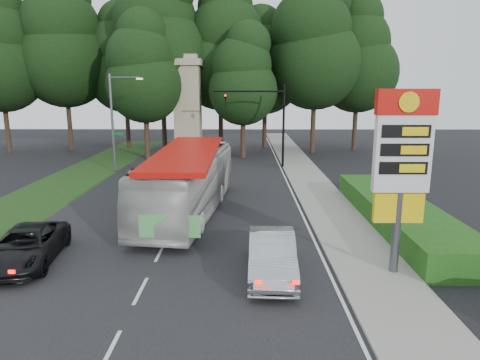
{
  "coord_description": "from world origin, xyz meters",
  "views": [
    {
      "loc": [
        3.54,
        -13.08,
        6.87
      ],
      "look_at": [
        3.37,
        8.59,
        2.2
      ],
      "focal_mm": 32.0,
      "sensor_mm": 36.0,
      "label": 1
    }
  ],
  "objects_px": {
    "gas_station_pylon": "(402,158)",
    "monument": "(188,106)",
    "sedan_silver": "(272,255)",
    "streetlight_signs": "(115,118)",
    "suv_charcoal": "(26,246)",
    "traffic_signal_mast": "(268,114)",
    "transit_bus": "(188,182)"
  },
  "relations": [
    {
      "from": "traffic_signal_mast",
      "to": "suv_charcoal",
      "type": "height_order",
      "value": "traffic_signal_mast"
    },
    {
      "from": "streetlight_signs",
      "to": "sedan_silver",
      "type": "bearing_deg",
      "value": -60.05
    },
    {
      "from": "suv_charcoal",
      "to": "traffic_signal_mast",
      "type": "bearing_deg",
      "value": 55.52
    },
    {
      "from": "monument",
      "to": "sedan_silver",
      "type": "xyz_separation_m",
      "value": [
        6.61,
        -28.13,
        -4.3
      ]
    },
    {
      "from": "traffic_signal_mast",
      "to": "monument",
      "type": "distance_m",
      "value": 9.76
    },
    {
      "from": "traffic_signal_mast",
      "to": "suv_charcoal",
      "type": "bearing_deg",
      "value": -117.17
    },
    {
      "from": "streetlight_signs",
      "to": "suv_charcoal",
      "type": "height_order",
      "value": "streetlight_signs"
    },
    {
      "from": "gas_station_pylon",
      "to": "streetlight_signs",
      "type": "distance_m",
      "value": 25.74
    },
    {
      "from": "streetlight_signs",
      "to": "traffic_signal_mast",
      "type": "bearing_deg",
      "value": 8.92
    },
    {
      "from": "monument",
      "to": "sedan_silver",
      "type": "distance_m",
      "value": 29.22
    },
    {
      "from": "monument",
      "to": "suv_charcoal",
      "type": "xyz_separation_m",
      "value": [
        -3.13,
        -27.06,
        -4.39
      ]
    },
    {
      "from": "streetlight_signs",
      "to": "sedan_silver",
      "type": "xyz_separation_m",
      "value": [
        11.6,
        -20.14,
        -3.64
      ]
    },
    {
      "from": "gas_station_pylon",
      "to": "monument",
      "type": "xyz_separation_m",
      "value": [
        -11.2,
        28.01,
        0.66
      ]
    },
    {
      "from": "gas_station_pylon",
      "to": "monument",
      "type": "height_order",
      "value": "monument"
    },
    {
      "from": "gas_station_pylon",
      "to": "monument",
      "type": "distance_m",
      "value": 30.17
    },
    {
      "from": "traffic_signal_mast",
      "to": "streetlight_signs",
      "type": "distance_m",
      "value": 12.83
    },
    {
      "from": "gas_station_pylon",
      "to": "traffic_signal_mast",
      "type": "distance_m",
      "value": 22.29
    },
    {
      "from": "sedan_silver",
      "to": "suv_charcoal",
      "type": "relative_size",
      "value": 0.95
    },
    {
      "from": "traffic_signal_mast",
      "to": "monument",
      "type": "relative_size",
      "value": 0.72
    },
    {
      "from": "sedan_silver",
      "to": "monument",
      "type": "bearing_deg",
      "value": 105.18
    },
    {
      "from": "streetlight_signs",
      "to": "transit_bus",
      "type": "relative_size",
      "value": 0.63
    },
    {
      "from": "monument",
      "to": "sedan_silver",
      "type": "relative_size",
      "value": 2.07
    },
    {
      "from": "gas_station_pylon",
      "to": "transit_bus",
      "type": "relative_size",
      "value": 0.54
    },
    {
      "from": "gas_station_pylon",
      "to": "transit_bus",
      "type": "height_order",
      "value": "gas_station_pylon"
    },
    {
      "from": "traffic_signal_mast",
      "to": "transit_bus",
      "type": "bearing_deg",
      "value": -110.29
    },
    {
      "from": "traffic_signal_mast",
      "to": "suv_charcoal",
      "type": "xyz_separation_m",
      "value": [
        -10.81,
        -21.06,
        -3.96
      ]
    },
    {
      "from": "sedan_silver",
      "to": "gas_station_pylon",
      "type": "bearing_deg",
      "value": 3.49
    },
    {
      "from": "streetlight_signs",
      "to": "sedan_silver",
      "type": "height_order",
      "value": "streetlight_signs"
    },
    {
      "from": "traffic_signal_mast",
      "to": "suv_charcoal",
      "type": "relative_size",
      "value": 1.41
    },
    {
      "from": "streetlight_signs",
      "to": "suv_charcoal",
      "type": "xyz_separation_m",
      "value": [
        1.86,
        -19.07,
        -3.73
      ]
    },
    {
      "from": "transit_bus",
      "to": "suv_charcoal",
      "type": "bearing_deg",
      "value": -122.19
    },
    {
      "from": "monument",
      "to": "suv_charcoal",
      "type": "distance_m",
      "value": 27.59
    }
  ]
}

